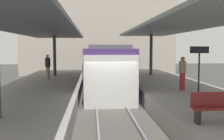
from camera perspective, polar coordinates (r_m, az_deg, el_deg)
ground_plane at (r=13.38m, az=-0.32°, el=-8.75°), size 80.00×80.00×0.00m
platform_left at (r=13.54m, az=-16.68°, el=-6.62°), size 4.40×28.00×1.00m
platform_right at (r=14.06m, az=15.42°, el=-6.18°), size 4.40×28.00×1.00m
track_ballast at (r=13.35m, az=-0.32°, el=-8.34°), size 3.20×28.00×0.20m
rail_near_side at (r=13.28m, az=-3.45°, el=-7.66°), size 0.08×28.00×0.14m
rail_far_side at (r=13.39m, az=2.78°, el=-7.57°), size 0.08×28.00×0.14m
commuter_train at (r=18.12m, az=-1.47°, el=0.32°), size 2.78×11.20×3.10m
canopy_left at (r=14.69m, az=-15.85°, el=8.43°), size 4.18×21.00×3.23m
canopy_right at (r=15.18m, az=13.92°, el=9.10°), size 4.18×21.00×3.44m
platform_bench at (r=8.11m, az=21.56°, el=-7.38°), size 1.40×0.41×0.86m
platform_sign at (r=12.98m, az=18.40°, el=2.30°), size 0.90×0.08×2.21m
passenger_near_bench at (r=18.59m, az=-13.77°, el=0.77°), size 0.36×0.36×1.69m
passenger_mid_platform at (r=13.73m, az=15.04°, el=-0.60°), size 0.36×0.36×1.70m
station_building_backdrop at (r=33.07m, az=-3.07°, el=8.85°), size 18.00×6.00×11.00m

